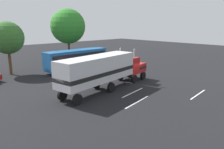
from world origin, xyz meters
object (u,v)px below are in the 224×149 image
object	(u,v)px
semi_truck	(104,69)
tree_center	(68,26)
person_bystander	(103,74)
tree_left	(7,38)
parked_bus	(77,58)

from	to	relation	value
semi_truck	tree_center	bearing A→B (deg)	67.90
person_bystander	tree_left	distance (m)	15.41
person_bystander	parked_bus	distance (m)	8.35
semi_truck	person_bystander	bearing A→B (deg)	51.73
tree_left	parked_bus	bearing A→B (deg)	-25.43
parked_bus	tree_center	xyz separation A→B (m)	(4.17, 8.78, 4.99)
person_bystander	tree_center	bearing A→B (deg)	71.73
parked_bus	tree_left	world-z (taller)	tree_left
person_bystander	tree_left	size ratio (longest dim) A/B	0.20
semi_truck	tree_left	world-z (taller)	tree_left
person_bystander	parked_bus	size ratio (longest dim) A/B	0.15
parked_bus	tree_left	size ratio (longest dim) A/B	1.39
semi_truck	tree_center	distance (m)	22.36
person_bystander	tree_left	xyz separation A→B (m)	(-7.73, 12.49, 4.66)
parked_bus	tree_center	distance (m)	10.93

